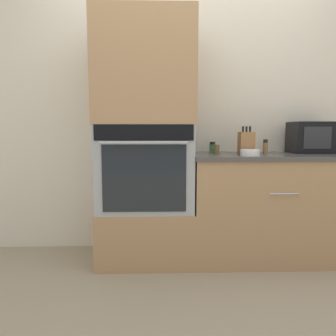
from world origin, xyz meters
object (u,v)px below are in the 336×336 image
object	(u,v)px
condiment_jar_near	(217,148)
condiment_jar_far	(265,147)
condiment_jar_mid	(252,148)
condiment_jar_back	(213,147)
knife_block	(246,143)
microwave	(312,137)
wall_oven	(146,167)
bowl	(250,153)

from	to	relation	value
condiment_jar_near	condiment_jar_far	world-z (taller)	condiment_jar_far
condiment_jar_mid	condiment_jar_back	size ratio (longest dim) A/B	0.83
knife_block	condiment_jar_near	xyz separation A→B (m)	(-0.22, 0.09, -0.05)
condiment_jar_far	condiment_jar_back	bearing A→B (deg)	150.84
microwave	condiment_jar_far	bearing A→B (deg)	-161.36
wall_oven	condiment_jar_far	bearing A→B (deg)	-2.09
wall_oven	knife_block	bearing A→B (deg)	-1.53
condiment_jar_near	condiment_jar_far	size ratio (longest dim) A/B	0.80
microwave	bowl	distance (m)	0.69
microwave	knife_block	xyz separation A→B (m)	(-0.61, -0.14, -0.04)
wall_oven	microwave	xyz separation A→B (m)	(1.42, 0.12, 0.24)
condiment_jar_far	condiment_jar_back	size ratio (longest dim) A/B	1.28
wall_oven	bowl	size ratio (longest dim) A/B	5.01
knife_block	bowl	world-z (taller)	knife_block
wall_oven	condiment_jar_mid	world-z (taller)	wall_oven
microwave	condiment_jar_far	world-z (taller)	microwave
condiment_jar_mid	condiment_jar_far	world-z (taller)	condiment_jar_far
wall_oven	condiment_jar_near	distance (m)	0.61
knife_block	condiment_jar_back	bearing A→B (deg)	139.22
condiment_jar_back	condiment_jar_far	bearing A→B (deg)	-29.16
knife_block	condiment_jar_back	world-z (taller)	knife_block
condiment_jar_mid	condiment_jar_far	bearing A→B (deg)	-78.80
condiment_jar_mid	microwave	bearing A→B (deg)	-7.27
wall_oven	microwave	distance (m)	1.45
bowl	microwave	bearing A→B (deg)	25.43
microwave	condiment_jar_near	bearing A→B (deg)	-176.26
knife_block	condiment_jar_near	world-z (taller)	knife_block
wall_oven	knife_block	xyz separation A→B (m)	(0.81, -0.02, 0.19)
condiment_jar_near	wall_oven	bearing A→B (deg)	-173.83
condiment_jar_near	microwave	bearing A→B (deg)	3.74
microwave	bowl	size ratio (longest dim) A/B	2.47
microwave	knife_block	bearing A→B (deg)	-167.04
wall_oven	condiment_jar_mid	xyz separation A→B (m)	(0.92, 0.18, 0.14)
wall_oven	condiment_jar_far	world-z (taller)	wall_oven
condiment_jar_near	condiment_jar_back	xyz separation A→B (m)	(-0.01, 0.12, -0.00)
microwave	condiment_jar_back	xyz separation A→B (m)	(-0.84, 0.06, -0.09)
wall_oven	microwave	bearing A→B (deg)	4.75
knife_block	condiment_jar_mid	bearing A→B (deg)	61.62
wall_oven	bowl	bearing A→B (deg)	-12.31
knife_block	condiment_jar_far	xyz separation A→B (m)	(0.15, -0.01, -0.03)
microwave	condiment_jar_near	size ratio (longest dim) A/B	3.84
bowl	condiment_jar_near	xyz separation A→B (m)	(-0.21, 0.24, 0.02)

